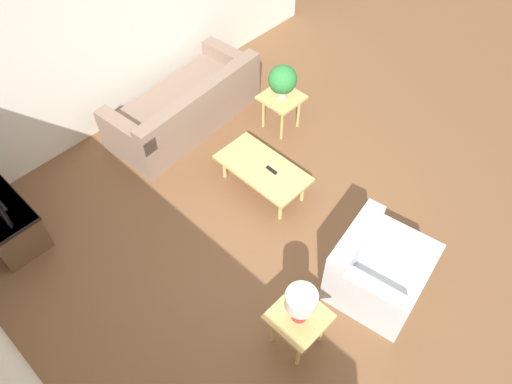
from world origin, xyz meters
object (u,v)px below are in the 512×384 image
sofa (186,107)px  side_table_lamp (298,320)px  side_table_plant (281,101)px  potted_plant (283,80)px  coffee_table (263,169)px  armchair (376,271)px  tv_stand_chest (4,221)px  table_lamp (301,303)px

sofa → side_table_lamp: sofa is taller
side_table_plant → side_table_lamp: 3.18m
potted_plant → side_table_plant: bearing=-18.4°
coffee_table → side_table_lamp: (-1.64, 1.23, 0.10)m
armchair → side_table_lamp: (0.19, 1.04, 0.14)m
armchair → potted_plant: bearing=54.5°
tv_stand_chest → potted_plant: 3.78m
armchair → table_lamp: bearing=160.4°
side_table_plant → side_table_lamp: same height
tv_stand_chest → potted_plant: bearing=-105.5°
side_table_plant → table_lamp: size_ratio=1.30×
sofa → table_lamp: table_lamp is taller
table_lamp → side_table_lamp: bearing=90.0°
side_table_plant → armchair: bearing=153.8°
sofa → table_lamp: (-3.25, 1.37, 0.52)m
side_table_plant → tv_stand_chest: 3.74m
sofa → tv_stand_chest: sofa is taller
coffee_table → side_table_plant: size_ratio=2.17×
armchair → side_table_plant: armchair is taller
sofa → tv_stand_chest: (0.00, 2.73, -0.01)m
coffee_table → side_table_plant: side_table_plant is taller
side_table_lamp → tv_stand_chest: bearing=22.7°
coffee_table → side_table_lamp: side_table_lamp is taller
sofa → table_lamp: size_ratio=5.48×
coffee_table → potted_plant: potted_plant is taller
side_table_plant → side_table_lamp: bearing=135.2°
side_table_lamp → table_lamp: 0.36m
tv_stand_chest → table_lamp: bearing=-157.3°
side_table_lamp → tv_stand_chest: size_ratio=0.56×
coffee_table → tv_stand_chest: bearing=58.2°
side_table_lamp → potted_plant: 3.20m
side_table_plant → table_lamp: 3.20m
side_table_lamp → table_lamp: table_lamp is taller
tv_stand_chest → coffee_table: bearing=-121.8°
armchair → side_table_plant: 2.73m
armchair → side_table_lamp: armchair is taller
side_table_lamp → potted_plant: size_ratio=1.13×
side_table_plant → tv_stand_chest: size_ratio=0.56×
tv_stand_chest → side_table_lamp: bearing=-157.3°
tv_stand_chest → side_table_plant: bearing=-105.5°
sofa → side_table_plant: (-1.00, -0.87, 0.16)m
sofa → coffee_table: 1.62m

